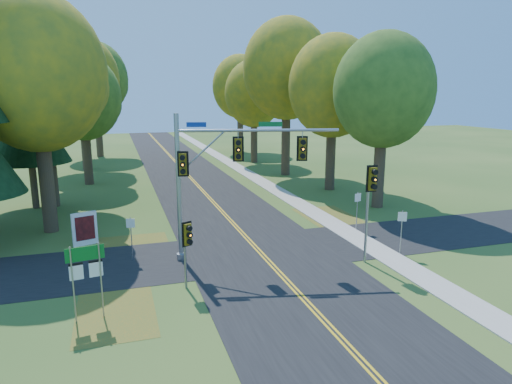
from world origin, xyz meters
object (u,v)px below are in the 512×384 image
object	(u,v)px
traffic_mast	(219,167)
route_sign_cluster	(86,267)
info_kiosk	(85,229)
east_signal_pole	(371,190)

from	to	relation	value
traffic_mast	route_sign_cluster	size ratio (longest dim) A/B	2.70
traffic_mast	info_kiosk	world-z (taller)	traffic_mast
east_signal_pole	route_sign_cluster	distance (m)	13.35
east_signal_pole	info_kiosk	size ratio (longest dim) A/B	2.66
route_sign_cluster	info_kiosk	distance (m)	9.34
traffic_mast	east_signal_pole	distance (m)	7.51
east_signal_pole	route_sign_cluster	world-z (taller)	east_signal_pole
east_signal_pole	info_kiosk	xyz separation A→B (m)	(-13.68, 7.25, -2.86)
route_sign_cluster	traffic_mast	bearing A→B (deg)	27.59
east_signal_pole	route_sign_cluster	size ratio (longest dim) A/B	1.69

